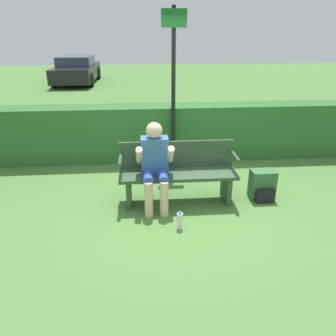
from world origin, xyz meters
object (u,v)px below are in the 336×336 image
Objects in this scene: backpack at (262,185)px; signpost at (173,80)px; parked_car at (77,70)px; person_seated at (155,162)px; water_bottle at (180,221)px; park_bench at (178,172)px.

signpost is (-1.16, 1.41, 1.30)m from backpack.
person_seated is at bearing -165.00° from parked_car.
person_seated reaches higher than water_bottle.
park_bench reaches higher than water_bottle.
water_bottle is (-0.05, -0.74, -0.33)m from park_bench.
park_bench is 1.73m from signpost.
park_bench is 3.79× the size of backpack.
signpost is 10.80m from parked_car.
signpost reaches higher than parked_car.
park_bench is 0.62× the size of signpost.
water_bottle is at bearing -66.93° from person_seated.
parked_car reaches higher than backpack.
parked_car is at bearing 111.58° from backpack.
signpost is (0.12, 2.11, 1.39)m from water_bottle.
person_seated reaches higher than backpack.
parked_car is at bearing 104.60° from person_seated.
person_seated is 0.29× the size of parked_car.
signpost is at bearing 87.25° from park_bench.
person_seated is 0.87m from water_bottle.
backpack reaches higher than water_bottle.
parked_car reaches higher than person_seated.
person_seated is at bearing -104.65° from signpost.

